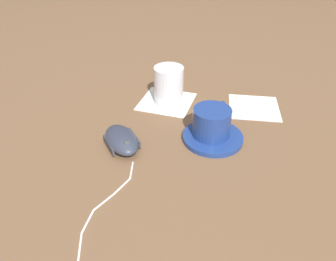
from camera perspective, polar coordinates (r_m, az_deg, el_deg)
name	(u,v)px	position (r m, az deg, el deg)	size (l,w,h in m)	color
ground_plane	(175,125)	(0.71, 1.20, 0.94)	(3.00, 3.00, 0.00)	brown
saucer	(213,137)	(0.67, 7.78, -1.21)	(0.12, 0.12, 0.01)	navy
coffee_cup	(212,121)	(0.66, 7.70, 1.57)	(0.10, 0.08, 0.06)	navy
computer_mouse	(122,140)	(0.64, -8.08, -1.61)	(0.12, 0.11, 0.03)	#2D3342
mouse_cable	(98,235)	(0.50, -12.12, -17.30)	(0.34, 0.05, 0.00)	white
napkin_under_glass	(166,101)	(0.80, -0.27, 5.11)	(0.12, 0.12, 0.00)	silver
drinking_glass	(169,85)	(0.78, 0.13, 7.98)	(0.07, 0.07, 0.09)	silver
napkin_spare	(254,107)	(0.80, 14.75, 3.95)	(0.11, 0.11, 0.00)	silver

